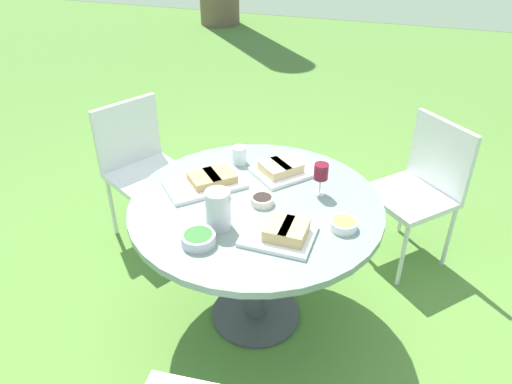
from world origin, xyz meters
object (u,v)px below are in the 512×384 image
water_pitcher (218,209)px  handbag (332,189)px  chair_near_left (422,183)px  chair_near_right (140,161)px  dining_table (256,222)px  wine_glass (321,173)px

water_pitcher → handbag: 1.63m
chair_near_left → chair_near_right: same height
dining_table → water_pitcher: water_pitcher is taller
dining_table → water_pitcher: 0.32m
dining_table → chair_near_left: size_ratio=1.36×
chair_near_left → water_pitcher: size_ratio=4.88×
water_pitcher → wine_glass: 0.54m
dining_table → handbag: dining_table is taller
dining_table → chair_near_left: bearing=45.9°
chair_near_left → handbag: (-0.57, 0.41, -0.40)m
water_pitcher → wine_glass: bearing=46.5°
water_pitcher → chair_near_right: bearing=137.0°
dining_table → handbag: size_ratio=3.29×
dining_table → chair_near_left: chair_near_left is taller
chair_near_left → handbag: size_ratio=2.42×
wine_glass → handbag: wine_glass is taller
chair_near_right → wine_glass: bearing=-17.7°
dining_table → chair_near_left: 1.12m
wine_glass → handbag: bearing=93.6°
dining_table → wine_glass: bearing=31.2°
chair_near_left → chair_near_right: (-1.71, -0.25, 0.00)m
wine_glass → handbag: (-0.07, 1.04, -0.73)m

